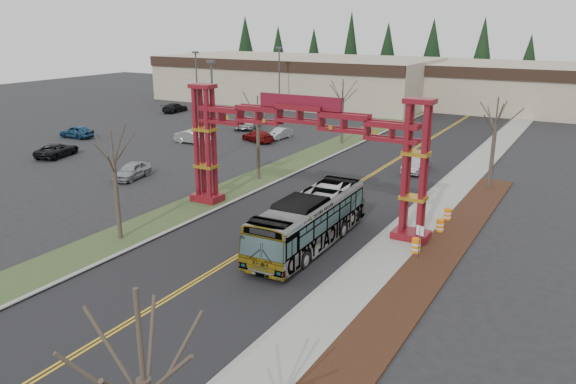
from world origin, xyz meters
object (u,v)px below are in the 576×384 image
Objects in this scene: parked_car_mid_a at (258,136)px; parked_car_near_c at (57,150)px; barrel_mid at (440,226)px; parked_car_far_a at (280,134)px; bare_tree_right_far at (496,125)px; retail_building_west at (297,79)px; bare_tree_median_far at (343,98)px; street_sign at (420,236)px; parked_car_far_b at (248,122)px; light_pole_far at (279,76)px; barrel_south at (416,246)px; gateway_arch at (300,134)px; transit_bus at (309,221)px; barrel_north at (448,215)px; bare_tree_right_near at (143,381)px; parked_car_near_a at (132,171)px; bare_tree_median_mid at (258,120)px; bare_tree_median_near at (114,162)px; light_pole_mid at (197,82)px; light_pole_near at (213,103)px; parked_car_near_b at (194,137)px; parked_car_mid_b at (77,132)px; silver_sedan at (416,164)px; retail_building_east at (553,89)px.

parked_car_near_c is at bearing -17.54° from parked_car_mid_a.
parked_car_near_c is at bearing 176.72° from barrel_mid.
bare_tree_right_far is (25.47, -9.08, 4.67)m from parked_car_far_a.
parked_car_near_c is at bearing -90.66° from retail_building_west.
bare_tree_median_far is 32.63m from street_sign.
barrel_mid is (31.80, -25.20, -0.29)m from parked_car_far_b.
light_pole_far is 53.58m from barrel_south.
gateway_arch is 3.95× the size of parked_car_mid_a.
light_pole_far is at bearing 121.28° from transit_bus.
light_pole_far is at bearing 144.54° from bare_tree_right_far.
parked_car_far_a is 30.97m from barrel_north.
gateway_arch is 2.25× the size of bare_tree_right_near.
parked_car_near_a is at bearing -79.34° from light_pole_far.
parked_car_near_a is at bearing -155.82° from bare_tree_right_far.
light_pole_far is at bearing 129.28° from barrel_south.
bare_tree_median_mid reaches higher than barrel_north.
bare_tree_median_far reaches higher than parked_car_far_a.
light_pole_far is (-7.01, 37.27, 4.93)m from parked_car_near_a.
parked_car_far_a is at bearing -143.00° from parked_car_near_c.
retail_building_west is at bearing 109.27° from bare_tree_median_near.
street_sign is at bearing 155.07° from parked_car_near_c.
light_pole_far is (-16.81, 31.99, 0.39)m from bare_tree_median_mid.
parked_car_far_b is at bearing 111.84° from bare_tree_median_near.
light_pole_mid reaches higher than parked_car_far_a.
light_pole_near is at bearing 143.99° from gateway_arch.
parked_car_near_b is 14.73m from parked_car_mid_b.
barrel_mid is (6.36, 6.14, -1.16)m from transit_bus.
parked_car_near_c is 23.20m from bare_tree_median_mid.
bare_tree_median_mid is at bearing -64.77° from retail_building_west.
parked_car_far_b is at bearing 156.09° from parked_car_far_a.
retail_building_west is at bearing 115.23° from bare_tree_median_mid.
street_sign is (6.22, -19.43, 0.74)m from silver_sedan.
bare_tree_right_near is 30.37m from barrel_north.
parked_car_far_b is 13.08m from light_pole_far.
parked_car_near_c is 1.14× the size of parked_car_mid_b.
bare_tree_median_mid is at bearing 105.63° from parked_car_far_b.
bare_tree_right_near is 22.86m from street_sign.
parked_car_near_b is (-22.58, 16.44, -5.25)m from gateway_arch.
parked_car_far_b is 15.43m from bare_tree_median_far.
gateway_arch is at bearing -130.06° from parked_car_near_b.
parked_car_near_b is 37.26m from street_sign.
retail_building_east is 57.37m from barrel_north.
retail_building_east reaches higher than silver_sedan.
retail_building_west is 50.10× the size of barrel_north.
transit_bus is 8.91m from barrel_mid.
parked_car_mid_a is 0.63× the size of bare_tree_median_mid.
bare_tree_median_far is 3.45× the size of street_sign.
bare_tree_median_near is 29.54m from bare_tree_right_far.
bare_tree_median_far reaches higher than parked_car_mid_a.
light_pole_mid is at bearing 135.31° from transit_bus.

